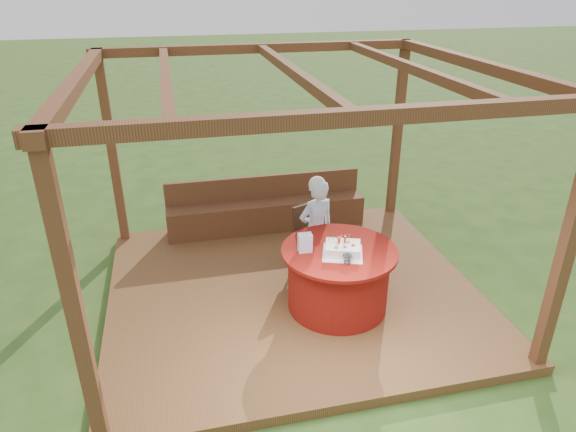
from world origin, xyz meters
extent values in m
plane|color=#2D4D19|center=(0.00, 0.00, 0.00)|extent=(60.00, 60.00, 0.00)
cube|color=brown|center=(0.00, 0.00, 0.06)|extent=(4.50, 4.00, 0.12)
cube|color=brown|center=(-2.13, -1.88, 1.42)|extent=(0.12, 0.12, 2.60)
cube|color=brown|center=(2.13, -1.88, 1.42)|extent=(0.12, 0.12, 2.60)
cube|color=brown|center=(-2.13, 1.88, 1.42)|extent=(0.12, 0.12, 2.60)
cube|color=brown|center=(2.13, 1.88, 1.42)|extent=(0.12, 0.12, 2.60)
cube|color=brown|center=(0.00, -1.88, 2.78)|extent=(4.50, 0.14, 0.12)
cube|color=brown|center=(0.00, 1.88, 2.78)|extent=(4.50, 0.14, 0.12)
cube|color=brown|center=(-2.13, 0.00, 2.78)|extent=(0.14, 4.00, 0.12)
cube|color=brown|center=(2.13, 0.00, 2.78)|extent=(0.14, 4.00, 0.12)
cube|color=brown|center=(-1.30, 0.00, 2.78)|extent=(0.10, 3.70, 0.10)
cube|color=brown|center=(0.00, 0.00, 2.78)|extent=(0.10, 3.70, 0.10)
cube|color=brown|center=(1.30, 0.00, 2.78)|extent=(0.10, 3.70, 0.10)
cube|color=brown|center=(0.00, 1.70, 0.34)|extent=(3.00, 0.42, 0.45)
cube|color=brown|center=(0.00, 1.88, 0.75)|extent=(3.00, 0.06, 0.35)
cylinder|color=maroon|center=(0.42, -0.50, 0.48)|extent=(1.16, 1.16, 0.72)
cylinder|color=maroon|center=(0.42, -0.50, 0.86)|extent=(1.32, 1.32, 0.04)
cube|color=#3A2112|center=(0.39, 0.46, 0.52)|extent=(0.52, 0.52, 0.05)
cylinder|color=#3A2112|center=(0.30, 0.25, 0.32)|extent=(0.04, 0.04, 0.40)
cylinder|color=#3A2112|center=(0.59, 0.38, 0.32)|extent=(0.04, 0.04, 0.40)
cylinder|color=#3A2112|center=(0.18, 0.54, 0.32)|extent=(0.04, 0.04, 0.40)
cylinder|color=#3A2112|center=(0.47, 0.67, 0.32)|extent=(0.04, 0.04, 0.40)
cube|color=#3A2112|center=(0.32, 0.62, 0.74)|extent=(0.38, 0.19, 0.45)
imported|color=#ABD7FF|center=(0.36, 0.22, 0.79)|extent=(0.56, 0.45, 1.34)
sphere|color=white|center=(0.36, 0.22, 1.40)|extent=(0.21, 0.21, 0.21)
cube|color=white|center=(0.43, -0.59, 0.88)|extent=(0.56, 0.56, 0.01)
cube|color=white|center=(0.43, -0.59, 0.94)|extent=(0.46, 0.42, 0.11)
cylinder|color=red|center=(0.39, -0.55, 1.03)|extent=(0.03, 0.03, 0.08)
cylinder|color=red|center=(0.46, -0.55, 1.03)|extent=(0.03, 0.03, 0.08)
sphere|color=green|center=(0.33, -0.65, 1.01)|extent=(0.04, 0.04, 0.04)
sphere|color=blue|center=(0.43, -0.66, 1.01)|extent=(0.04, 0.04, 0.04)
sphere|color=red|center=(0.53, -0.64, 1.01)|extent=(0.04, 0.04, 0.04)
sphere|color=yellow|center=(0.37, -0.57, 1.01)|extent=(0.04, 0.04, 0.04)
sphere|color=orange|center=(0.50, -0.56, 1.01)|extent=(0.04, 0.04, 0.04)
cube|color=#EC98D5|center=(0.03, -0.45, 0.99)|extent=(0.15, 0.10, 0.22)
imported|color=silver|center=(0.41, -0.81, 0.93)|extent=(0.13, 0.13, 0.10)
camera|label=1|loc=(-1.29, -5.31, 3.72)|focal=32.00mm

